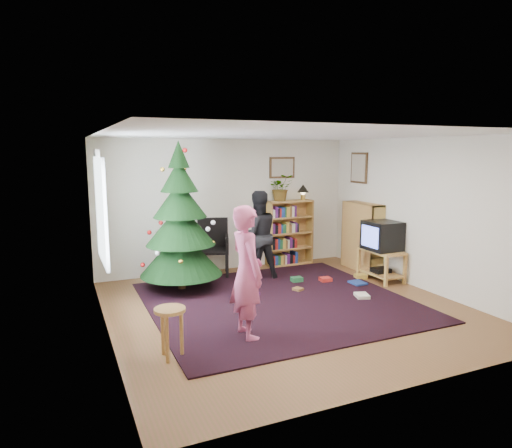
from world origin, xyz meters
name	(u,v)px	position (x,y,z in m)	size (l,w,h in m)	color
floor	(287,308)	(0.00, 0.00, 0.00)	(5.00, 5.00, 0.00)	brown
ceiling	(289,135)	(0.00, 0.00, 2.50)	(5.00, 5.00, 0.00)	white
wall_back	(228,205)	(0.00, 2.50, 1.25)	(5.00, 0.02, 2.50)	silver
wall_front	(413,263)	(0.00, -2.50, 1.25)	(5.00, 0.02, 2.50)	silver
wall_left	(104,237)	(-2.50, 0.00, 1.25)	(0.02, 5.00, 2.50)	silver
wall_right	(423,214)	(2.50, 0.00, 1.25)	(0.02, 5.00, 2.50)	silver
rug	(278,301)	(0.00, 0.30, 0.01)	(3.80, 3.60, 0.02)	black
window_pane	(101,211)	(-2.47, 0.60, 1.50)	(0.04, 1.20, 1.40)	silver
curtain	(99,205)	(-2.43, 1.30, 1.50)	(0.06, 0.35, 1.60)	white
picture_back	(282,168)	(1.15, 2.48, 1.95)	(0.55, 0.03, 0.42)	#4C3319
picture_right	(359,168)	(2.48, 1.75, 1.95)	(0.03, 0.50, 0.60)	#4C3319
christmas_tree	(181,229)	(-1.18, 1.52, 1.02)	(1.35, 1.35, 2.45)	#3F2816
bookshelf_back	(289,232)	(1.26, 2.34, 0.66)	(0.95, 0.30, 1.30)	gold
bookshelf_right	(362,236)	(2.34, 1.39, 0.66)	(0.30, 0.95, 1.30)	gold
tv_stand	(381,262)	(2.22, 0.66, 0.32)	(0.46, 0.83, 0.55)	gold
crt_tv	(382,236)	(2.22, 0.66, 0.80)	(0.54, 0.58, 0.51)	black
armchair	(211,244)	(-0.43, 2.26, 0.56)	(0.72, 0.73, 1.04)	black
stool	(170,319)	(-1.94, -0.93, 0.45)	(0.35, 0.35, 0.58)	gold
person_standing	(247,272)	(-0.94, -0.72, 0.82)	(0.60, 0.39, 1.64)	#BB4A75
person_by_chair	(257,235)	(0.24, 1.62, 0.79)	(0.77, 0.60, 1.59)	black
potted_plant	(281,188)	(1.06, 2.34, 1.56)	(0.47, 0.41, 0.52)	gray
table_lamp	(303,189)	(1.56, 2.34, 1.51)	(0.24, 0.24, 0.31)	#A57F33
floor_clutter	(323,285)	(1.02, 0.68, 0.04)	(2.36, 1.38, 0.08)	#A51E19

